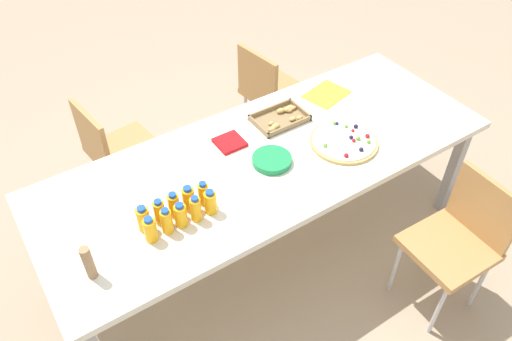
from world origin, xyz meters
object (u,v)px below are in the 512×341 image
at_px(party_table, 267,163).
at_px(juice_bottle_0, 150,230).
at_px(juice_bottle_6, 160,212).
at_px(juice_bottle_9, 203,194).
at_px(paper_folder, 326,94).
at_px(juice_bottle_4, 210,202).
at_px(juice_bottle_7, 174,205).
at_px(plate_stack, 272,160).
at_px(cardboard_tube, 89,263).
at_px(fruit_pizza, 344,141).
at_px(chair_near_right, 460,236).
at_px(chair_far_left, 115,149).
at_px(napkin_stack, 230,142).
at_px(snack_tray, 281,118).
at_px(juice_bottle_2, 181,215).
at_px(juice_bottle_8, 189,199).
at_px(chair_far_right, 269,89).
at_px(juice_bottle_5, 143,219).
at_px(juice_bottle_3, 196,209).

relative_size(party_table, juice_bottle_0, 18.02).
bearing_deg(juice_bottle_6, juice_bottle_9, -0.72).
xyz_separation_m(party_table, paper_folder, (0.63, 0.27, 0.06)).
xyz_separation_m(juice_bottle_4, juice_bottle_7, (-0.15, 0.07, 0.00)).
xyz_separation_m(party_table, plate_stack, (-0.01, -0.06, 0.07)).
relative_size(juice_bottle_4, cardboard_tube, 0.75).
distance_m(party_table, fruit_pizza, 0.44).
bearing_deg(chair_near_right, juice_bottle_6, 62.86).
bearing_deg(fruit_pizza, chair_far_left, 136.76).
relative_size(fruit_pizza, napkin_stack, 2.52).
xyz_separation_m(juice_bottle_0, cardboard_tube, (-0.29, -0.04, 0.02)).
bearing_deg(plate_stack, juice_bottle_7, -174.94).
xyz_separation_m(fruit_pizza, cardboard_tube, (-1.47, -0.08, 0.08)).
bearing_deg(snack_tray, cardboard_tube, -160.99).
height_order(juice_bottle_7, paper_folder, juice_bottle_7).
bearing_deg(juice_bottle_7, juice_bottle_2, -91.22).
xyz_separation_m(juice_bottle_6, juice_bottle_8, (0.15, 0.00, -0.00)).
bearing_deg(chair_near_right, snack_tray, 22.16).
bearing_deg(juice_bottle_7, chair_near_right, -30.66).
distance_m(juice_bottle_7, juice_bottle_9, 0.15).
distance_m(party_table, chair_far_left, 1.02).
bearing_deg(juice_bottle_8, chair_far_left, 94.15).
relative_size(juice_bottle_2, cardboard_tube, 0.76).
bearing_deg(snack_tray, napkin_stack, -176.61).
distance_m(chair_far_left, juice_bottle_2, 1.03).
bearing_deg(juice_bottle_7, fruit_pizza, -1.94).
height_order(chair_far_right, juice_bottle_8, juice_bottle_8).
bearing_deg(juice_bottle_9, juice_bottle_4, -89.83).
bearing_deg(juice_bottle_5, juice_bottle_6, -1.96).
height_order(party_table, juice_bottle_6, juice_bottle_6).
distance_m(juice_bottle_0, fruit_pizza, 1.18).
height_order(juice_bottle_5, juice_bottle_8, same).
distance_m(chair_near_right, snack_tray, 1.17).
bearing_deg(juice_bottle_8, juice_bottle_9, -4.55).
bearing_deg(plate_stack, party_table, 78.56).
bearing_deg(napkin_stack, juice_bottle_7, -147.79).
bearing_deg(juice_bottle_6, cardboard_tube, -162.94).
bearing_deg(juice_bottle_8, fruit_pizza, -2.07).
bearing_deg(juice_bottle_8, juice_bottle_7, 179.69).
bearing_deg(juice_bottle_3, chair_far_left, 93.63).
height_order(party_table, paper_folder, paper_folder).
xyz_separation_m(juice_bottle_7, napkin_stack, (0.49, 0.31, -0.06)).
relative_size(juice_bottle_7, napkin_stack, 0.95).
bearing_deg(juice_bottle_9, party_table, 14.36).
relative_size(juice_bottle_6, juice_bottle_8, 1.01).
bearing_deg(napkin_stack, plate_stack, -67.52).
height_order(juice_bottle_3, plate_stack, juice_bottle_3).
height_order(juice_bottle_3, juice_bottle_7, juice_bottle_3).
relative_size(party_table, juice_bottle_3, 17.41).
height_order(juice_bottle_2, snack_tray, juice_bottle_2).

